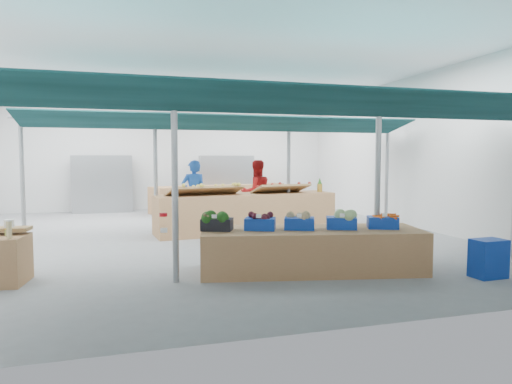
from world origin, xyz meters
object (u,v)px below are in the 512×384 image
veg_counter (311,250)px  vendor_left (194,194)px  crate_stack (488,258)px  fruit_counter (246,213)px  vendor_right (256,193)px

veg_counter → vendor_left: 5.57m
crate_stack → veg_counter: bearing=155.3°
veg_counter → crate_stack: bearing=-13.1°
fruit_counter → vendor_left: size_ratio=2.50×
fruit_counter → crate_stack: bearing=-70.3°
veg_counter → crate_stack: veg_counter is taller
crate_stack → vendor_right: bearing=106.8°
veg_counter → vendor_right: vendor_right is taller
crate_stack → vendor_left: vendor_left is taller
veg_counter → crate_stack: (2.58, -1.18, -0.05)m
vendor_left → vendor_right: (1.80, 0.00, 0.00)m
crate_stack → vendor_left: 7.63m
veg_counter → crate_stack: size_ratio=5.97×
veg_counter → fruit_counter: fruit_counter is taller
crate_stack → vendor_right: vendor_right is taller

